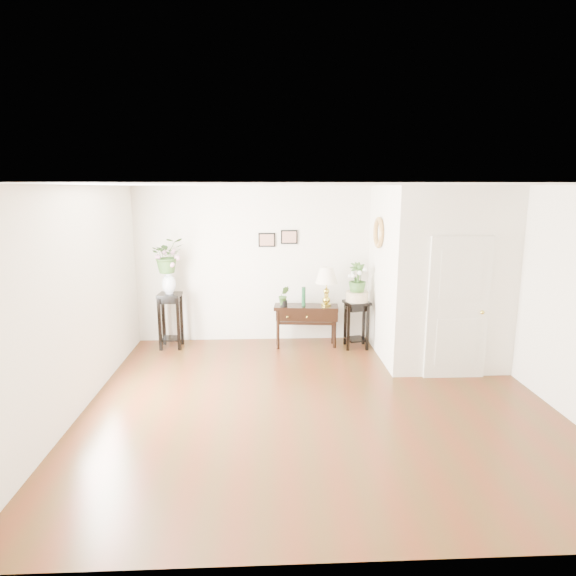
{
  "coord_description": "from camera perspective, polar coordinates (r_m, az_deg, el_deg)",
  "views": [
    {
      "loc": [
        -0.67,
        -5.84,
        2.77
      ],
      "look_at": [
        -0.34,
        1.3,
        1.27
      ],
      "focal_mm": 30.0,
      "sensor_mm": 36.0,
      "label": 1
    }
  ],
  "objects": [
    {
      "name": "art_print_right",
      "position": [
        8.63,
        0.15,
        6.07
      ],
      "size": [
        0.3,
        0.02,
        0.25
      ],
      "primitive_type": "cube",
      "color": "black",
      "rests_on": "wall_back"
    },
    {
      "name": "wall_front",
      "position": [
        3.45,
        8.92,
        -11.7
      ],
      "size": [
        6.0,
        0.02,
        2.8
      ],
      "primitive_type": "cube",
      "color": "silver",
      "rests_on": "ground"
    },
    {
      "name": "lily_arrangement",
      "position": [
        8.43,
        -14.11,
        4.02
      ],
      "size": [
        0.69,
        0.65,
        0.6
      ],
      "primitive_type": "imported",
      "rotation": [
        0.0,
        0.0,
        0.42
      ],
      "color": "#335A24",
      "rests_on": "porcelain_vase"
    },
    {
      "name": "plant_stand_b",
      "position": [
        8.52,
        8.08,
        -4.29
      ],
      "size": [
        0.48,
        0.48,
        0.84
      ],
      "primitive_type": "cube",
      "rotation": [
        0.0,
        0.0,
        0.25
      ],
      "color": "black",
      "rests_on": "floor"
    },
    {
      "name": "plant_stand_a",
      "position": [
        8.66,
        -13.72,
        -3.78
      ],
      "size": [
        0.4,
        0.4,
        0.97
      ],
      "primitive_type": "cube",
      "rotation": [
        0.0,
        0.0,
        -0.05
      ],
      "color": "black",
      "rests_on": "floor"
    },
    {
      "name": "door",
      "position": [
        7.38,
        19.49,
        -2.32
      ],
      "size": [
        0.9,
        0.05,
        2.1
      ],
      "primitive_type": "cube",
      "color": "silver",
      "rests_on": "floor"
    },
    {
      "name": "narcissus",
      "position": [
        8.34,
        8.24,
        1.1
      ],
      "size": [
        0.37,
        0.37,
        0.55
      ],
      "primitive_type": "imported",
      "rotation": [
        0.0,
        0.0,
        0.23
      ],
      "color": "#335A24",
      "rests_on": "ceramic_bowl"
    },
    {
      "name": "wall_left",
      "position": [
        6.44,
        -23.82,
        -1.46
      ],
      "size": [
        0.02,
        5.5,
        2.8
      ],
      "primitive_type": "cube",
      "color": "silver",
      "rests_on": "ground"
    },
    {
      "name": "wall_back",
      "position": [
        8.73,
        1.78,
        2.82
      ],
      "size": [
        6.0,
        0.02,
        2.8
      ],
      "primitive_type": "cube",
      "color": "silver",
      "rests_on": "ground"
    },
    {
      "name": "console_table",
      "position": [
        8.51,
        2.14,
        -4.52
      ],
      "size": [
        1.14,
        0.47,
        0.74
      ],
      "primitive_type": "cube",
      "rotation": [
        0.0,
        0.0,
        -0.09
      ],
      "color": "black",
      "rests_on": "floor"
    },
    {
      "name": "table_lamp",
      "position": [
        8.38,
        4.58,
        0.26
      ],
      "size": [
        0.46,
        0.46,
        0.68
      ],
      "primitive_type": "cube",
      "rotation": [
        0.0,
        0.0,
        0.21
      ],
      "color": "gold",
      "rests_on": "console_table"
    },
    {
      "name": "wall_right",
      "position": [
        7.03,
        28.85,
        -0.87
      ],
      "size": [
        0.02,
        5.5,
        2.8
      ],
      "primitive_type": "cube",
      "color": "silver",
      "rests_on": "ground"
    },
    {
      "name": "ceramic_bowl",
      "position": [
        8.4,
        8.18,
        -1.03
      ],
      "size": [
        0.51,
        0.51,
        0.17
      ],
      "primitive_type": "cylinder",
      "rotation": [
        0.0,
        0.0,
        0.39
      ],
      "color": "#C9B592",
      "rests_on": "plant_stand_b"
    },
    {
      "name": "green_vase",
      "position": [
        8.38,
        1.86,
        -0.97
      ],
      "size": [
        0.09,
        0.09,
        0.33
      ],
      "primitive_type": "cylinder",
      "rotation": [
        0.0,
        0.0,
        0.3
      ],
      "color": "#134022",
      "rests_on": "console_table"
    },
    {
      "name": "porcelain_vase",
      "position": [
        8.51,
        -13.95,
        0.84
      ],
      "size": [
        0.3,
        0.3,
        0.41
      ],
      "primitive_type": null,
      "rotation": [
        0.0,
        0.0,
        -0.34
      ],
      "color": "white",
      "rests_on": "plant_stand_a"
    },
    {
      "name": "floor",
      "position": [
        6.5,
        3.6,
        -13.39
      ],
      "size": [
        6.0,
        5.5,
        0.02
      ],
      "primitive_type": "cube",
      "color": "#542612",
      "rests_on": "ground"
    },
    {
      "name": "potted_plant",
      "position": [
        8.36,
        -0.5,
        -1.01
      ],
      "size": [
        0.2,
        0.16,
        0.34
      ],
      "primitive_type": "imported",
      "rotation": [
        0.0,
        0.0,
        0.07
      ],
      "color": "#335A24",
      "rests_on": "console_table"
    },
    {
      "name": "wall_ornament",
      "position": [
        7.99,
        10.66,
        6.48
      ],
      "size": [
        0.07,
        0.51,
        0.51
      ],
      "primitive_type": "torus",
      "rotation": [
        0.0,
        1.57,
        0.0
      ],
      "color": "tan",
      "rests_on": "partition"
    },
    {
      "name": "ceiling",
      "position": [
        5.88,
        3.96,
        12.12
      ],
      "size": [
        6.0,
        5.5,
        0.02
      ],
      "primitive_type": "cube",
      "color": "white",
      "rests_on": "ground"
    },
    {
      "name": "art_print_left",
      "position": [
        8.62,
        -2.52,
        5.72
      ],
      "size": [
        0.3,
        0.02,
        0.25
      ],
      "primitive_type": "cube",
      "color": "black",
      "rests_on": "wall_back"
    },
    {
      "name": "partition",
      "position": [
        8.22,
        17.08,
        1.73
      ],
      "size": [
        1.8,
        1.95,
        2.8
      ],
      "primitive_type": "cube",
      "color": "silver",
      "rests_on": "floor"
    }
  ]
}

